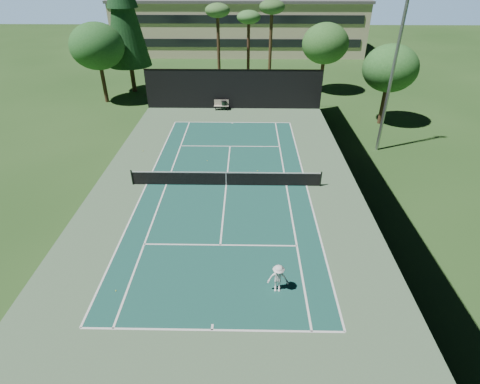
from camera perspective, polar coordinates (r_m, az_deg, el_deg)
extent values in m
plane|color=#24481B|center=(25.61, -2.12, 1.03)|extent=(160.00, 160.00, 0.00)
cube|color=#50704F|center=(25.61, -2.12, 1.04)|extent=(18.00, 32.00, 0.01)
cube|color=#184E45|center=(25.61, -2.12, 1.05)|extent=(10.97, 23.77, 0.01)
cube|color=white|center=(16.50, -4.30, -20.24)|extent=(10.97, 0.10, 0.01)
cube|color=white|center=(36.35, -1.17, 10.57)|extent=(10.97, 0.10, 0.01)
cube|color=white|center=(20.35, -3.02, -8.06)|extent=(8.23, 0.10, 0.01)
cube|color=white|center=(31.29, -1.53, 6.99)|extent=(8.23, 0.10, 0.01)
cube|color=white|center=(26.46, -14.06, 1.15)|extent=(0.10, 23.77, 0.01)
cube|color=white|center=(25.90, 10.09, 0.94)|extent=(0.10, 23.77, 0.01)
cube|color=white|center=(26.14, -11.16, 1.13)|extent=(0.10, 23.77, 0.01)
cube|color=white|center=(25.72, 7.08, 0.98)|extent=(0.10, 23.77, 0.01)
cube|color=white|center=(25.60, -2.12, 1.07)|extent=(0.10, 12.80, 0.01)
cube|color=white|center=(16.59, -4.25, -19.84)|extent=(0.10, 0.30, 0.01)
cube|color=white|center=(36.21, -1.18, 10.48)|extent=(0.10, 0.30, 0.01)
cylinder|color=black|center=(26.46, -16.13, 2.15)|extent=(0.10, 0.10, 1.10)
cylinder|color=black|center=(25.80, 12.21, 1.93)|extent=(0.10, 0.10, 1.10)
cube|color=black|center=(25.36, -2.14, 2.01)|extent=(12.80, 0.02, 0.92)
cube|color=white|center=(25.13, -2.16, 2.97)|extent=(12.80, 0.04, 0.07)
cube|color=white|center=(25.36, -2.14, 2.01)|extent=(0.05, 0.03, 0.92)
cube|color=black|center=(39.63, -0.99, 15.36)|extent=(18.00, 0.04, 4.00)
cube|color=black|center=(25.79, 18.26, 4.64)|extent=(0.04, 32.00, 4.00)
cube|color=black|center=(26.71, -21.94, 4.84)|extent=(0.04, 32.00, 4.00)
cube|color=black|center=(39.13, -1.01, 18.18)|extent=(18.00, 0.06, 0.06)
imported|color=white|center=(17.49, 5.81, -12.99)|extent=(0.98, 0.58, 1.50)
sphere|color=#D4F237|center=(18.77, -18.39, -14.10)|extent=(0.06, 0.06, 0.06)
sphere|color=yellow|center=(28.93, -5.01, 4.76)|extent=(0.06, 0.06, 0.06)
sphere|color=#E2EE36|center=(27.37, 2.66, 3.23)|extent=(0.08, 0.08, 0.08)
sphere|color=#BAD530|center=(31.40, -14.54, 6.08)|extent=(0.07, 0.07, 0.07)
cube|color=#BCB39C|center=(39.63, -2.85, 12.98)|extent=(1.50, 0.45, 0.05)
cube|color=beige|center=(39.73, -2.85, 13.49)|extent=(1.50, 0.06, 0.55)
cube|color=black|center=(39.75, -3.73, 12.65)|extent=(0.06, 0.40, 0.42)
cube|color=black|center=(39.68, -1.96, 12.66)|extent=(0.06, 0.40, 0.42)
cylinder|color=black|center=(39.74, -2.43, 13.05)|extent=(0.52, 0.52, 0.90)
cylinder|color=black|center=(39.60, -2.45, 13.69)|extent=(0.56, 0.56, 0.05)
cylinder|color=#48351F|center=(47.37, -16.05, 16.64)|extent=(0.50, 0.50, 3.60)
cone|color=#153A19|center=(46.21, -17.47, 25.25)|extent=(4.80, 4.80, 12.00)
cylinder|color=#49321F|center=(46.99, -3.28, 20.72)|extent=(0.36, 0.36, 8.55)
ellipsoid|color=#3C6C30|center=(46.40, -3.45, 25.91)|extent=(2.80, 2.80, 1.54)
cylinder|color=#4A2E1F|center=(48.92, 1.28, 20.64)|extent=(0.36, 0.36, 7.65)
ellipsoid|color=#387032|center=(48.36, 1.34, 25.10)|extent=(2.80, 2.80, 1.54)
cylinder|color=#4A3520|center=(45.93, 4.63, 20.71)|extent=(0.36, 0.36, 9.00)
ellipsoid|color=#345E2A|center=(45.32, 4.90, 26.30)|extent=(2.80, 2.80, 1.54)
cylinder|color=#472F1E|center=(46.28, 12.31, 16.73)|extent=(0.40, 0.40, 3.52)
ellipsoid|color=#2D6326|center=(45.53, 12.86, 21.20)|extent=(5.12, 5.12, 4.35)
cylinder|color=#4D3421|center=(38.05, 20.89, 12.11)|extent=(0.40, 0.40, 3.30)
ellipsoid|color=#2A6627|center=(37.18, 21.92, 17.10)|extent=(4.80, 4.80, 4.08)
cylinder|color=#4E3421|center=(44.31, -19.99, 15.12)|extent=(0.40, 0.40, 3.74)
ellipsoid|color=#245E25|center=(43.50, -20.96, 20.03)|extent=(5.44, 5.44, 4.62)
cube|color=beige|center=(68.67, -0.11, 23.90)|extent=(40.00, 12.00, 8.00)
cube|color=black|center=(62.92, -0.22, 21.74)|extent=(38.00, 0.15, 1.20)
cube|color=black|center=(62.44, -0.23, 24.82)|extent=(38.00, 0.15, 1.20)
cylinder|color=#93969B|center=(30.81, 22.16, 16.20)|extent=(0.24, 0.24, 12.00)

